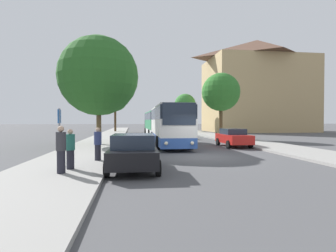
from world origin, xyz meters
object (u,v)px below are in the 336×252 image
Objects in this scene: pedestrian_waiting_near at (70,149)px; tree_right_mid at (185,105)px; parked_car_right_near at (233,137)px; tree_right_near at (221,92)px; bus_front at (169,125)px; parked_car_left_curb at (133,152)px; pedestrian_waiting_far at (61,149)px; pedestrian_walking_back at (98,144)px; bus_stop_sign at (59,130)px; tree_left_near at (115,99)px; tree_left_far at (99,76)px; bus_middle at (156,123)px.

pedestrian_waiting_near is 0.23× the size of tree_right_mid.
tree_right_near reaches higher than parked_car_right_near.
parked_car_left_curb is (-3.05, -10.89, -0.97)m from bus_front.
pedestrian_waiting_far is 1.09× the size of pedestrian_walking_back.
tree_right_mid is (-0.04, 19.86, -0.17)m from tree_right_near.
parked_car_right_near is 2.52× the size of pedestrian_waiting_near.
bus_stop_sign is 37.31m from tree_left_near.
parked_car_right_near is (8.05, 9.11, -0.03)m from parked_car_left_curb.
bus_stop_sign reaches higher than pedestrian_waiting_near.
bus_front is 1.52× the size of tree_right_near.
bus_stop_sign is at bearing -92.21° from tree_left_far.
tree_right_near is (13.01, -20.49, -0.82)m from tree_left_near.
bus_front is at bearing 58.09° from bus_stop_sign.
bus_middle is at bearing -20.20° from pedestrian_walking_back.
pedestrian_waiting_near is 0.92× the size of pedestrian_waiting_far.
bus_front is 10.01m from pedestrian_walking_back.
tree_right_near reaches higher than tree_right_mid.
parked_car_right_near is at bearing -68.81° from tree_left_near.
bus_stop_sign is 1.41× the size of pedestrian_waiting_far.
pedestrian_waiting_near is 0.18× the size of tree_left_far.
tree_left_far is 28.91m from tree_right_mid.
pedestrian_waiting_far is at bearing -108.15° from tree_right_mid.
parked_car_left_curb is at bearing -104.81° from tree_right_mid.
tree_right_mid is (6.60, 11.92, 3.37)m from bus_middle.
pedestrian_walking_back is (0.94, 3.09, -0.08)m from pedestrian_waiting_far.
bus_front is at bearing -77.15° from tree_left_near.
pedestrian_waiting_far is 0.25× the size of tree_right_mid.
bus_front reaches higher than pedestrian_walking_back.
pedestrian_waiting_near is at bearing -108.34° from tree_right_mid.
parked_car_left_curb is 2.85m from pedestrian_waiting_far.
parked_car_right_near is 14.03m from pedestrian_waiting_near.
pedestrian_waiting_near is at bearing -55.06° from bus_stop_sign.
parked_car_right_near is 2.31× the size of pedestrian_waiting_far.
parked_car_right_near is 31.34m from tree_left_near.
parked_car_right_near is at bearing -74.63° from bus_middle.
bus_front is at bearing 117.20° from pedestrian_waiting_far.
bus_stop_sign is 0.34× the size of tree_right_near.
tree_right_near is at bearing -57.59° from tree_left_near.
tree_right_near is at bearing 62.17° from parked_car_left_curb.
bus_stop_sign is at bearing -105.85° from bus_middle.
tree_right_mid reaches higher than pedestrian_waiting_far.
tree_right_mid is at bearing -2.80° from tree_left_near.
bus_middle is 25.58m from parked_car_left_curb.
tree_left_near is (-0.44, 38.84, 5.09)m from pedestrian_waiting_far.
tree_right_mid is at bearing 76.97° from parked_car_left_curb.
bus_middle reaches higher than bus_front.
pedestrian_waiting_near is 0.22× the size of tree_right_near.
parked_car_left_curb is (-3.25, -25.35, -0.98)m from bus_middle.
parked_car_right_near is (5.00, -1.78, -1.00)m from bus_front.
tree_right_near reaches higher than parked_car_left_curb.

